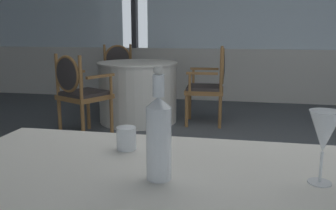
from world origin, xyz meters
The scene contains 9 objects.
ground_plane centered at (0.00, 0.00, 0.00)m, with size 15.12×15.12×0.00m, color #4C5156.
window_wall_far centered at (0.00, 3.60, 1.06)m, with size 11.63×0.14×2.66m.
water_bottle centered at (-0.27, -1.52, 0.89)m, with size 0.07×0.07×0.32m.
wine_glass centered at (0.17, -1.47, 0.90)m, with size 0.08×0.08×0.20m.
water_tumbler centered at (-0.44, -1.29, 0.80)m, with size 0.07×0.07×0.08m, color white.
background_table_1 centered at (-1.34, 1.98, 0.38)m, with size 1.01×1.01×0.76m.
dining_chair_1_0 centered at (-1.76, 1.15, 0.54)m, with size 0.65×0.62×0.91m.
dining_chair_1_1 centered at (-0.40, 2.02, 0.55)m, with size 0.49×0.55×0.96m.
dining_chair_1_2 centered at (-1.84, 2.76, 0.55)m, with size 0.65×0.64×0.94m.
Camera 1 is at (-0.06, -2.47, 1.18)m, focal length 39.21 mm.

